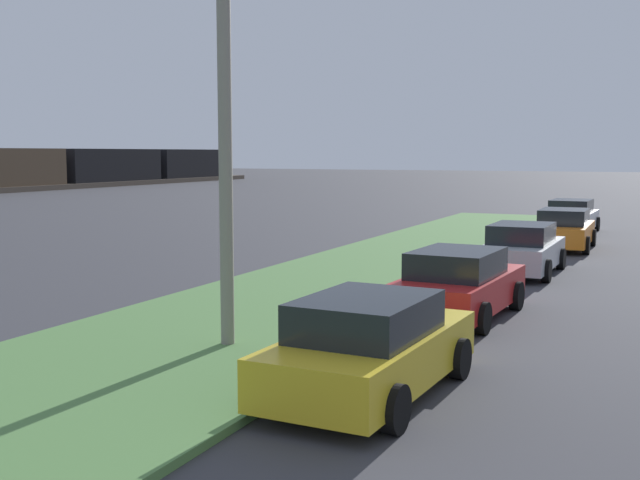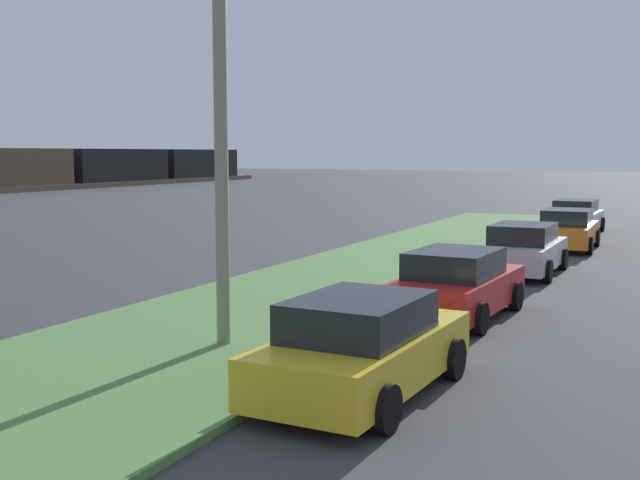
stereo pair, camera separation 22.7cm
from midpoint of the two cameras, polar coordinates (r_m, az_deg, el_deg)
name	(u,v)px [view 2 (the right image)]	position (r m, az deg, el deg)	size (l,w,h in m)	color
grass_median	(241,322)	(16.20, -5.34, -5.91)	(60.00, 6.00, 0.12)	#517F42
parked_car_yellow	(363,347)	(11.41, 3.72, -7.75)	(4.38, 2.18, 1.47)	gold
parked_car_red	(457,285)	(16.90, 10.27, -3.21)	(4.40, 2.21, 1.47)	red
parked_car_silver	(524,250)	(23.40, 14.83, -0.68)	(4.33, 2.07, 1.47)	#B2B5BA
parked_car_orange	(567,230)	(29.86, 17.72, 0.71)	(4.32, 2.06, 1.47)	orange
parked_car_white	(576,217)	(35.98, 18.25, 1.60)	(4.36, 2.13, 1.47)	silver
streetlight	(235,100)	(13.56, -5.72, 10.10)	(1.02, 2.82, 7.50)	gray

